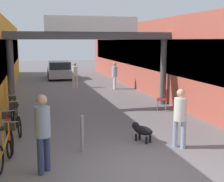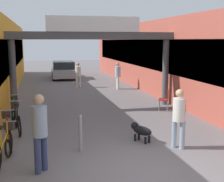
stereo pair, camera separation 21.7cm
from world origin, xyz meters
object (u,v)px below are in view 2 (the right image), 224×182
Objects in this scene: bicycle_orange_nearest at (4,146)px; bollard_post_metal at (80,133)px; dog_on_leash at (141,130)px; bicycle_black_third at (17,118)px; bicycle_red_second at (8,131)px; parked_car_silver at (64,70)px; pedestrian_with_dog at (179,115)px; pedestrian_companion at (40,128)px; pedestrian_carrying_crate at (118,74)px; bicycle_green_farthest at (14,111)px; cafe_chair_red_nearer at (166,98)px; pedestrian_elderly_walking at (78,73)px.

bollard_post_metal is at bearing 11.21° from bicycle_orange_nearest.
bicycle_black_third reaches higher than dog_on_leash.
bicycle_red_second is 15.83m from parked_car_silver.
pedestrian_with_dog is 4.57m from bicycle_orange_nearest.
pedestrian_with_dog reaches higher than bicycle_black_third.
pedestrian_companion is 0.44× the size of parked_car_silver.
pedestrian_carrying_crate is at bearing 79.46° from dog_on_leash.
parked_car_silver is at bearing 77.63° from bicycle_green_farthest.
bicycle_red_second is (-5.57, -9.33, -0.48)m from pedestrian_carrying_crate.
bollard_post_metal is at bearing 172.60° from pedestrian_with_dog.
pedestrian_elderly_walking is at bearing 110.31° from cafe_chair_red_nearer.
bicycle_green_farthest is (-5.59, -6.69, -0.48)m from pedestrian_carrying_crate.
pedestrian_companion is 2.01× the size of cafe_chair_red_nearer.
pedestrian_carrying_crate is at bearing -66.17° from parked_car_silver.
pedestrian_companion is at bearing -66.46° from bicycle_red_second.
pedestrian_with_dog is 0.41× the size of parked_car_silver.
dog_on_leash is at bearing -87.80° from pedestrian_elderly_walking.
bicycle_red_second and bicycle_green_farthest have the same top height.
bicycle_orange_nearest is 1.93m from bollard_post_metal.
bollard_post_metal is 1.14× the size of cafe_chair_red_nearer.
parked_car_silver reaches higher than bicycle_orange_nearest.
parked_car_silver reaches higher than bollard_post_metal.
parked_car_silver reaches higher than bicycle_green_farthest.
pedestrian_with_dog is 10.62m from pedestrian_carrying_crate.
parked_car_silver is (0.90, 16.48, 0.13)m from bollard_post_metal.
pedestrian_with_dog is 1.05× the size of pedestrian_elderly_walking.
bicycle_orange_nearest is at bearing -167.78° from dog_on_leash.
bicycle_orange_nearest reaches higher than cafe_chair_red_nearer.
cafe_chair_red_nearer is at bearing 44.40° from bollard_post_metal.
pedestrian_companion reaches higher than bicycle_green_farthest.
pedestrian_with_dog reaches higher than bicycle_orange_nearest.
pedestrian_companion is 1.26m from bicycle_orange_nearest.
cafe_chair_red_nearer is (6.04, 4.44, 0.10)m from bicycle_orange_nearest.
bicycle_red_second is at bearing 113.54° from pedestrian_companion.
dog_on_leash is at bearing -39.55° from bicycle_green_farthest.
pedestrian_elderly_walking reaches higher than bicycle_red_second.
cafe_chair_red_nearer is at bearing -85.44° from pedestrian_carrying_crate.
pedestrian_with_dog reaches higher than pedestrian_carrying_crate.
pedestrian_carrying_crate is 8.73m from bicycle_green_farthest.
pedestrian_companion is 3.33m from dog_on_leash.
pedestrian_carrying_crate is at bearing 50.08° from bicycle_green_farthest.
dog_on_leash is 0.45× the size of bicycle_red_second.
parked_car_silver is (2.81, 15.58, 0.21)m from bicycle_red_second.
bicycle_green_farthest is at bearing -175.16° from cafe_chair_red_nearer.
bollard_post_metal is 16.50m from parked_car_silver.
parked_car_silver is (-0.94, 16.05, 0.31)m from dog_on_leash.
pedestrian_carrying_crate is 6.20m from cafe_chair_red_nearer.
pedestrian_elderly_walking is 7.90m from cafe_chair_red_nearer.
pedestrian_carrying_crate is at bearing 67.48° from pedestrian_companion.
pedestrian_elderly_walking is at bearing 72.55° from bicycle_red_second.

